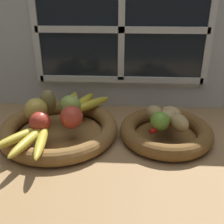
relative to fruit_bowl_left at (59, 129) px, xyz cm
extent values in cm
cube|color=#9E774C|center=(19.86, -3.61, -3.87)|extent=(140.00, 90.00, 3.00)
cube|color=silver|center=(19.86, 26.39, 25.13)|extent=(140.00, 3.00, 55.00)
cube|color=black|center=(19.86, 24.49, 28.63)|extent=(64.00, 0.80, 38.00)
cube|color=white|center=(19.86, 23.89, 28.63)|extent=(2.40, 1.20, 38.00)
cube|color=white|center=(19.86, 23.89, 28.63)|extent=(64.00, 1.20, 2.40)
cube|color=white|center=(-12.14, 23.89, 28.63)|extent=(2.40, 1.20, 40.40)
cube|color=white|center=(51.86, 23.89, 28.63)|extent=(2.40, 1.20, 40.40)
cube|color=white|center=(19.86, 23.89, 9.63)|extent=(64.00, 1.20, 2.40)
cylinder|color=brown|center=(0.00, 0.00, -1.87)|extent=(27.77, 27.77, 1.00)
torus|color=brown|center=(0.00, 0.00, 0.19)|extent=(38.99, 38.99, 5.12)
cylinder|color=brown|center=(35.34, 0.00, -1.87)|extent=(20.59, 20.59, 1.00)
torus|color=brown|center=(35.34, 0.00, 0.19)|extent=(30.23, 30.23, 5.12)
sphere|color=#CC422D|center=(5.24, -3.14, 6.37)|extent=(7.26, 7.26, 7.26)
sphere|color=#B73828|center=(-3.83, -6.66, 6.03)|extent=(6.57, 6.57, 6.57)
sphere|color=gold|center=(-7.48, 1.08, 6.51)|extent=(7.52, 7.52, 7.52)
sphere|color=#99B74C|center=(3.21, 5.14, 6.37)|extent=(7.24, 7.24, 7.24)
ellipsoid|color=olive|center=(-4.72, 6.41, 7.06)|extent=(5.91, 6.30, 8.63)
ellipsoid|color=gold|center=(-8.30, -12.35, 4.12)|extent=(13.68, 16.24, 2.75)
ellipsoid|color=gold|center=(-5.07, -14.00, 4.12)|extent=(7.70, 18.60, 2.75)
ellipsoid|color=gold|center=(-1.44, -14.29, 4.12)|extent=(4.92, 18.74, 2.75)
sphere|color=brown|center=(-2.54, -5.08, 4.12)|extent=(2.47, 2.47, 2.47)
ellipsoid|color=yellow|center=(9.32, 10.76, 4.33)|extent=(14.22, 15.18, 3.17)
ellipsoid|color=yellow|center=(6.19, 12.60, 4.33)|extent=(8.61, 17.73, 3.17)
ellipsoid|color=yellow|center=(2.58, 13.02, 4.33)|extent=(4.78, 17.86, 3.17)
sphere|color=brown|center=(3.39, 4.23, 4.33)|extent=(2.86, 2.86, 2.86)
ellipsoid|color=tan|center=(38.61, -3.26, 5.35)|extent=(7.37, 8.43, 5.20)
ellipsoid|color=tan|center=(35.34, 0.00, 5.19)|extent=(8.29, 7.67, 4.89)
ellipsoid|color=tan|center=(37.38, 4.49, 4.83)|extent=(8.41, 8.06, 4.17)
ellipsoid|color=#A38451|center=(31.67, 2.86, 5.31)|extent=(7.94, 8.37, 5.13)
sphere|color=#6B9E33|center=(32.71, -3.95, 5.74)|extent=(5.99, 5.99, 5.99)
cone|color=red|center=(34.01, -3.38, 3.56)|extent=(9.61, 7.10, 1.62)
camera|label=1|loc=(21.81, -78.18, 44.50)|focal=43.54mm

